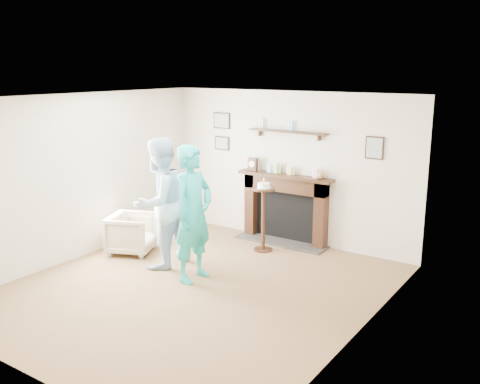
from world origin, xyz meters
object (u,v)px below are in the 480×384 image
(woman, at_px, (195,278))
(pedestal_table, at_px, (263,207))
(man, at_px, (162,265))
(armchair, at_px, (133,252))

(woman, distance_m, pedestal_table, 1.71)
(man, bearing_deg, armchair, -101.13)
(man, relative_size, pedestal_table, 1.62)
(man, height_order, woman, man)
(armchair, height_order, man, man)
(armchair, distance_m, man, 0.79)
(armchair, height_order, pedestal_table, pedestal_table)
(armchair, relative_size, man, 0.36)
(woman, bearing_deg, pedestal_table, -5.45)
(armchair, xyz_separation_m, woman, (1.50, -0.30, 0.00))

